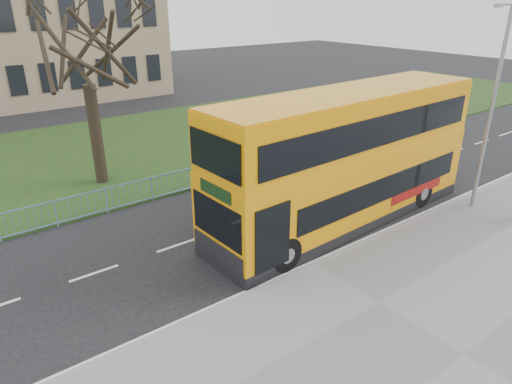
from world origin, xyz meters
The scene contains 8 objects.
ground centered at (0.00, 0.00, 0.00)m, with size 120.00×120.00×0.00m, color black.
pavement centered at (0.00, -6.75, 0.06)m, with size 80.00×10.50×0.12m, color slate.
kerb centered at (0.00, -1.55, 0.07)m, with size 80.00×0.20×0.14m, color gray.
grass_verge centered at (0.00, 14.30, 0.04)m, with size 80.00×15.40×0.08m, color #183413.
guard_railing centered at (0.00, 6.60, 0.55)m, with size 40.00×0.12×1.10m, color #6DA0C3, non-canonical shape.
bare_tree centered at (-3.00, 10.00, 5.55)m, with size 7.65×7.65×10.94m, color black, non-canonical shape.
yellow_bus centered at (3.30, 0.38, 2.71)m, with size 12.16×3.34×5.05m.
street_lamp centered at (8.33, -2.22, 4.47)m, with size 1.68×0.39×7.93m.
Camera 1 is at (-9.37, -10.62, 8.24)m, focal length 32.00 mm.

